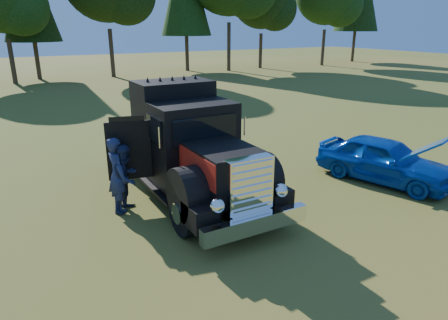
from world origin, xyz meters
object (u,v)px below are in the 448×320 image
(hotrod_coupe, at_px, (384,160))
(spectator_near, at_px, (117,175))
(spectator_far, at_px, (126,178))
(diamond_t_truck, at_px, (187,149))

(hotrod_coupe, distance_m, spectator_near, 7.63)
(hotrod_coupe, relative_size, spectator_far, 2.55)
(spectator_far, bearing_deg, hotrod_coupe, -55.86)
(diamond_t_truck, height_order, spectator_near, diamond_t_truck)
(hotrod_coupe, xyz_separation_m, spectator_far, (-7.20, 1.83, 0.18))
(hotrod_coupe, bearing_deg, spectator_far, 165.76)
(hotrod_coupe, xyz_separation_m, spectator_near, (-7.38, 1.92, 0.27))
(hotrod_coupe, distance_m, spectator_far, 7.43)
(spectator_near, bearing_deg, spectator_far, -124.16)
(spectator_near, bearing_deg, diamond_t_truck, -93.12)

